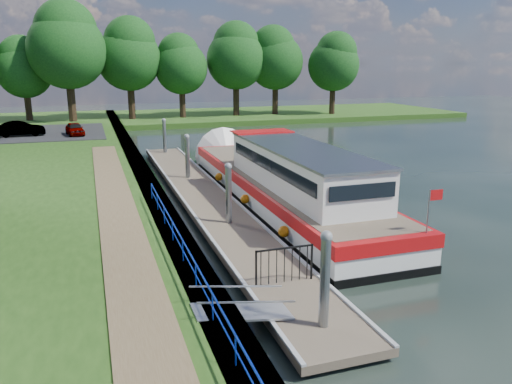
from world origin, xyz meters
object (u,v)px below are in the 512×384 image
object	(u,v)px
pontoon	(205,200)
barge	(276,180)
car_b	(21,129)
car_a	(75,129)

from	to	relation	value
pontoon	barge	world-z (taller)	barge
pontoon	car_b	world-z (taller)	car_b
barge	pontoon	bearing A→B (deg)	170.45
pontoon	barge	xyz separation A→B (m)	(3.60, -0.60, 0.90)
pontoon	barge	distance (m)	3.76
car_a	car_b	bearing A→B (deg)	160.87
barge	car_a	xyz separation A→B (m)	(-10.09, 22.82, 0.30)
barge	car_b	world-z (taller)	barge
pontoon	barge	size ratio (longest dim) A/B	1.42
pontoon	car_b	bearing A→B (deg)	115.34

